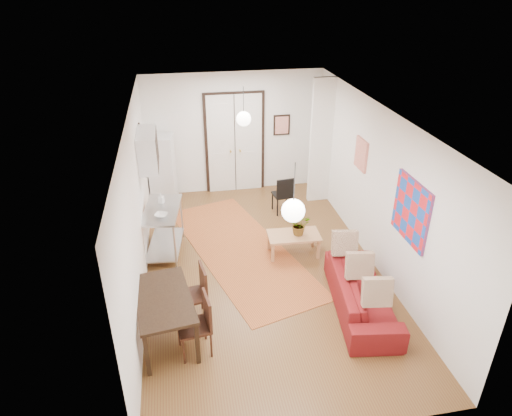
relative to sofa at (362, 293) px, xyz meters
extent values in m
plane|color=brown|center=(-1.36, 1.42, -0.31)|extent=(7.00, 7.00, 0.00)
cube|color=silver|center=(-1.36, 1.42, 2.59)|extent=(4.20, 7.00, 0.02)
cube|color=white|center=(-1.36, 4.92, 1.14)|extent=(4.20, 0.02, 2.90)
cube|color=white|center=(-1.36, -2.08, 1.14)|extent=(4.20, 0.02, 2.90)
cube|color=white|center=(-3.46, 1.42, 1.14)|extent=(0.02, 7.00, 2.90)
cube|color=white|center=(0.74, 1.42, 1.14)|extent=(0.02, 7.00, 2.90)
cube|color=white|center=(-1.36, 4.88, 0.89)|extent=(1.44, 0.06, 2.50)
cube|color=white|center=(0.49, 3.97, 1.14)|extent=(0.50, 0.10, 2.90)
cube|color=silver|center=(-3.28, 2.92, 1.59)|extent=(0.35, 1.00, 0.70)
cube|color=red|center=(0.71, 0.17, 1.34)|extent=(0.05, 1.00, 1.00)
cube|color=beige|center=(0.71, 2.22, 1.49)|extent=(0.05, 0.50, 0.60)
cube|color=red|center=(-0.21, 4.89, 1.29)|extent=(0.40, 0.03, 0.50)
cube|color=olive|center=(-3.43, 3.42, 1.64)|extent=(0.03, 0.44, 0.54)
sphere|color=silver|center=(-1.36, 3.42, 1.94)|extent=(0.30, 0.30, 0.30)
cylinder|color=black|center=(-1.36, 3.42, 2.34)|extent=(0.01, 0.01, 0.50)
sphere|color=silver|center=(-1.36, -0.58, 1.94)|extent=(0.30, 0.30, 0.30)
cylinder|color=black|center=(-1.36, -0.58, 2.34)|extent=(0.01, 0.01, 0.50)
cube|color=#AA5A2A|center=(-1.67, 2.08, -0.31)|extent=(2.74, 4.54, 0.01)
imported|color=maroon|center=(0.00, 0.00, 0.00)|extent=(2.22, 1.12, 0.62)
cube|color=tan|center=(-0.68, 1.76, 0.11)|extent=(1.02, 0.60, 0.04)
cube|color=tan|center=(-1.12, 1.54, -0.11)|extent=(0.06, 0.06, 0.40)
cube|color=tan|center=(-0.24, 1.54, -0.11)|extent=(0.06, 0.06, 0.40)
cube|color=tan|center=(-1.12, 1.98, -0.11)|extent=(0.06, 0.06, 0.40)
cube|color=tan|center=(-0.24, 1.98, -0.11)|extent=(0.06, 0.06, 0.40)
imported|color=#3F6A2F|center=(-0.58, 1.76, 0.34)|extent=(0.40, 0.35, 0.43)
cube|color=#ACAFB1|center=(-3.11, 2.24, 0.64)|extent=(0.81, 1.35, 0.04)
cube|color=#ACAFB1|center=(-3.11, 2.24, -0.12)|extent=(0.76, 1.30, 0.03)
cylinder|color=#ACAFB1|center=(-3.39, 1.65, 0.17)|extent=(0.04, 0.04, 0.95)
cylinder|color=#ACAFB1|center=(-2.84, 1.65, 0.17)|extent=(0.04, 0.04, 0.95)
cylinder|color=#ACAFB1|center=(-3.39, 2.84, 0.17)|extent=(0.04, 0.04, 0.95)
cylinder|color=#ACAFB1|center=(-2.84, 2.84, 0.17)|extent=(0.04, 0.04, 0.95)
imported|color=silver|center=(-3.11, 1.94, 0.69)|extent=(0.30, 0.30, 0.06)
imported|color=#559EB8|center=(-3.11, 2.49, 0.76)|extent=(0.12, 0.12, 0.20)
cube|color=silver|center=(-3.11, 4.57, 0.49)|extent=(0.64, 0.64, 1.61)
cube|color=black|center=(-3.11, -0.11, 0.42)|extent=(0.98, 1.47, 0.05)
cube|color=black|center=(-3.46, -0.74, 0.04)|extent=(0.07, 0.07, 0.71)
cube|color=black|center=(-2.77, -0.74, 0.04)|extent=(0.07, 0.07, 0.71)
cube|color=black|center=(-3.46, 0.53, 0.04)|extent=(0.07, 0.07, 0.71)
cube|color=black|center=(-2.77, 0.53, 0.04)|extent=(0.07, 0.07, 0.71)
cube|color=#3B1D13|center=(-2.71, 0.24, 0.14)|extent=(0.51, 0.49, 0.04)
cube|color=#3B1D13|center=(-2.71, 0.45, 0.40)|extent=(0.10, 0.43, 0.47)
cylinder|color=#3B1D13|center=(-2.89, 0.05, -0.09)|extent=(0.03, 0.03, 0.45)
cylinder|color=#3B1D13|center=(-2.52, 0.05, -0.09)|extent=(0.03, 0.03, 0.45)
cylinder|color=#3B1D13|center=(-2.89, 0.44, -0.09)|extent=(0.03, 0.03, 0.45)
cylinder|color=#3B1D13|center=(-2.52, 0.44, -0.09)|extent=(0.03, 0.03, 0.45)
cube|color=#3B1D13|center=(-2.71, -0.46, 0.14)|extent=(0.51, 0.49, 0.04)
cube|color=#3B1D13|center=(-2.71, -0.25, 0.40)|extent=(0.10, 0.43, 0.47)
cylinder|color=#3B1D13|center=(-2.89, -0.65, -0.09)|extent=(0.03, 0.03, 0.45)
cylinder|color=#3B1D13|center=(-2.52, -0.65, -0.09)|extent=(0.03, 0.03, 0.45)
cylinder|color=#3B1D13|center=(-2.89, -0.26, -0.09)|extent=(0.03, 0.03, 0.45)
cylinder|color=#3B1D13|center=(-2.52, -0.26, -0.09)|extent=(0.03, 0.03, 0.45)
cube|color=black|center=(-0.49, 3.51, 0.12)|extent=(0.45, 0.45, 0.04)
cube|color=black|center=(-0.49, 3.69, 0.35)|extent=(0.40, 0.09, 0.43)
cylinder|color=black|center=(-0.66, 3.34, -0.10)|extent=(0.03, 0.03, 0.43)
cylinder|color=black|center=(-0.32, 3.34, -0.10)|extent=(0.03, 0.03, 0.43)
cylinder|color=black|center=(-0.66, 3.68, -0.10)|extent=(0.03, 0.03, 0.43)
cylinder|color=black|center=(-0.32, 3.68, -0.10)|extent=(0.03, 0.03, 0.43)
camera|label=1|loc=(-2.72, -5.44, 4.63)|focal=32.00mm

